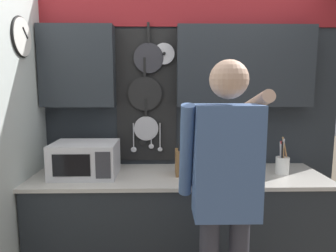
{
  "coord_description": "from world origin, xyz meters",
  "views": [
    {
      "loc": [
        -0.14,
        -2.39,
        1.66
      ],
      "look_at": [
        -0.08,
        0.22,
        1.29
      ],
      "focal_mm": 32.0,
      "sensor_mm": 36.0,
      "label": 1
    }
  ],
  "objects_px": {
    "knife_block": "(182,162)",
    "utensil_crock": "(282,164)",
    "microwave": "(85,159)",
    "person": "(226,183)"
  },
  "relations": [
    {
      "from": "utensil_crock",
      "to": "person",
      "type": "height_order",
      "value": "person"
    },
    {
      "from": "knife_block",
      "to": "person",
      "type": "distance_m",
      "value": 0.72
    },
    {
      "from": "microwave",
      "to": "knife_block",
      "type": "distance_m",
      "value": 0.79
    },
    {
      "from": "microwave",
      "to": "knife_block",
      "type": "height_order",
      "value": "knife_block"
    },
    {
      "from": "person",
      "to": "microwave",
      "type": "bearing_deg",
      "value": 145.5
    },
    {
      "from": "microwave",
      "to": "knife_block",
      "type": "relative_size",
      "value": 1.75
    },
    {
      "from": "person",
      "to": "utensil_crock",
      "type": "bearing_deg",
      "value": 47.97
    },
    {
      "from": "knife_block",
      "to": "utensil_crock",
      "type": "bearing_deg",
      "value": 0.05
    },
    {
      "from": "microwave",
      "to": "knife_block",
      "type": "bearing_deg",
      "value": 0.06
    },
    {
      "from": "microwave",
      "to": "utensil_crock",
      "type": "relative_size",
      "value": 1.66
    }
  ]
}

